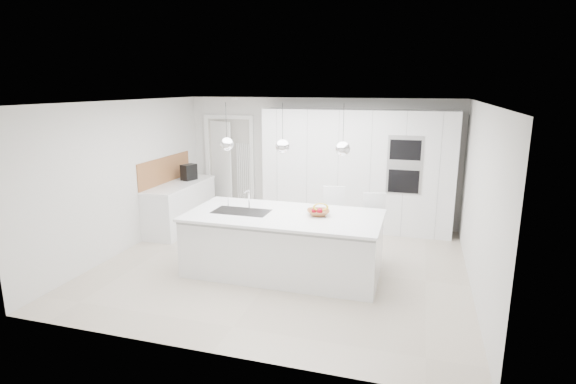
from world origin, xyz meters
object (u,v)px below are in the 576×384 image
(island_base, at_px, (283,246))
(espresso_machine, at_px, (189,172))
(fruit_bowl, at_px, (318,213))
(bar_stool_left, at_px, (332,223))
(bar_stool_right, at_px, (372,229))

(island_base, height_order, espresso_machine, espresso_machine)
(fruit_bowl, distance_m, bar_stool_left, 0.86)
(espresso_machine, distance_m, bar_stool_left, 3.26)
(bar_stool_right, bearing_deg, bar_stool_left, 157.05)
(island_base, height_order, bar_stool_left, bar_stool_left)
(fruit_bowl, xyz_separation_m, espresso_machine, (-3.03, 1.72, 0.12))
(espresso_machine, xyz_separation_m, bar_stool_left, (3.08, -0.95, -0.49))
(bar_stool_right, bearing_deg, fruit_bowl, -150.90)
(fruit_bowl, height_order, bar_stool_left, bar_stool_left)
(island_base, distance_m, bar_stool_left, 1.07)
(island_base, xyz_separation_m, espresso_machine, (-2.53, 1.85, 0.63))
(bar_stool_right, bearing_deg, island_base, -160.34)
(fruit_bowl, distance_m, espresso_machine, 3.48)
(island_base, relative_size, espresso_machine, 8.94)
(island_base, relative_size, bar_stool_left, 2.48)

